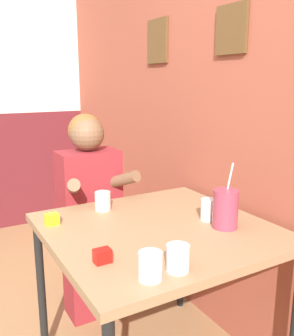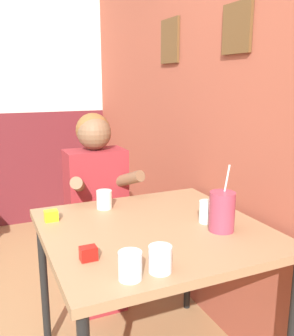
{
  "view_description": "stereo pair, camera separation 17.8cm",
  "coord_description": "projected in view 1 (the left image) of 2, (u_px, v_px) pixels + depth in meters",
  "views": [
    {
      "loc": [
        0.1,
        -0.91,
        1.39
      ],
      "look_at": [
        0.97,
        0.59,
        0.99
      ],
      "focal_mm": 40.0,
      "sensor_mm": 36.0,
      "label": 1
    },
    {
      "loc": [
        0.26,
        -0.99,
        1.39
      ],
      "look_at": [
        0.97,
        0.59,
        0.99
      ],
      "focal_mm": 40.0,
      "sensor_mm": 36.0,
      "label": 2
    }
  ],
  "objects": [
    {
      "name": "brick_wall_right",
      "position": [
        152.0,
        87.0,
        2.59
      ],
      "size": [
        0.08,
        4.74,
        2.7
      ],
      "color": "#9E4C38",
      "rests_on": "ground_plane"
    },
    {
      "name": "main_table",
      "position": [
        158.0,
        241.0,
        1.66
      ],
      "size": [
        0.94,
        0.92,
        0.77
      ],
      "color": "#93704C",
      "rests_on": "ground_plane"
    },
    {
      "name": "person_seated",
      "position": [
        90.0,
        215.0,
        2.18
      ],
      "size": [
        0.42,
        0.4,
        1.22
      ],
      "color": "maroon",
      "rests_on": "ground_plane"
    },
    {
      "name": "cocktail_pitcher",
      "position": [
        225.0,
        209.0,
        1.62
      ],
      "size": [
        0.11,
        0.11,
        0.29
      ],
      "color": "#99384C",
      "rests_on": "main_table"
    },
    {
      "name": "glass_near_pitcher",
      "position": [
        178.0,
        258.0,
        1.26
      ],
      "size": [
        0.08,
        0.08,
        0.09
      ],
      "color": "silver",
      "rests_on": "main_table"
    },
    {
      "name": "glass_center",
      "position": [
        208.0,
        210.0,
        1.72
      ],
      "size": [
        0.07,
        0.07,
        0.1
      ],
      "color": "silver",
      "rests_on": "main_table"
    },
    {
      "name": "glass_far_side",
      "position": [
        103.0,
        201.0,
        1.85
      ],
      "size": [
        0.08,
        0.08,
        0.09
      ],
      "color": "silver",
      "rests_on": "main_table"
    },
    {
      "name": "glass_by_brick",
      "position": [
        150.0,
        266.0,
        1.2
      ],
      "size": [
        0.08,
        0.08,
        0.09
      ],
      "color": "silver",
      "rests_on": "main_table"
    },
    {
      "name": "condiment_ketchup",
      "position": [
        102.0,
        256.0,
        1.32
      ],
      "size": [
        0.06,
        0.04,
        0.05
      ],
      "color": "#B7140F",
      "rests_on": "main_table"
    },
    {
      "name": "condiment_mustard",
      "position": [
        52.0,
        219.0,
        1.67
      ],
      "size": [
        0.06,
        0.04,
        0.05
      ],
      "color": "yellow",
      "rests_on": "main_table"
    }
  ]
}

